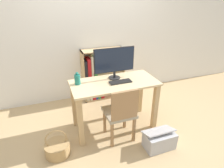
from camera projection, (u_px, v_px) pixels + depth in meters
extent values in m
plane|color=tan|center=(114.00, 125.00, 3.01)|extent=(10.00, 10.00, 0.00)
cube|color=silver|center=(92.00, 31.00, 3.43)|extent=(8.00, 0.05, 2.60)
cube|color=#D8BC8C|center=(114.00, 83.00, 2.68)|extent=(1.25, 0.59, 0.03)
cube|color=tan|center=(80.00, 123.00, 2.47)|extent=(0.07, 0.07, 0.74)
cube|color=tan|center=(155.00, 107.00, 2.82)|extent=(0.07, 0.07, 0.74)
cube|color=tan|center=(74.00, 105.00, 2.88)|extent=(0.07, 0.07, 0.74)
cube|color=tan|center=(140.00, 93.00, 3.23)|extent=(0.07, 0.07, 0.74)
cylinder|color=#232326|center=(114.00, 78.00, 2.79)|extent=(0.17, 0.17, 0.02)
cylinder|color=#232326|center=(114.00, 74.00, 2.77)|extent=(0.04, 0.04, 0.10)
cube|color=#232326|center=(114.00, 60.00, 2.68)|extent=(0.61, 0.02, 0.36)
cube|color=#192338|center=(114.00, 60.00, 2.67)|extent=(0.58, 0.03, 0.34)
cube|color=black|center=(120.00, 82.00, 2.66)|extent=(0.32, 0.12, 0.02)
cylinder|color=#1E7266|center=(77.00, 80.00, 2.58)|extent=(0.08, 0.08, 0.14)
sphere|color=#1E7266|center=(77.00, 74.00, 2.54)|extent=(0.04, 0.04, 0.04)
cube|color=#9E937F|center=(119.00, 112.00, 2.60)|extent=(0.40, 0.40, 0.04)
cube|color=#9E754C|center=(125.00, 105.00, 2.35)|extent=(0.36, 0.03, 0.40)
cube|color=#9E754C|center=(112.00, 135.00, 2.51)|extent=(0.04, 0.04, 0.40)
cube|color=#9E754C|center=(134.00, 129.00, 2.61)|extent=(0.04, 0.04, 0.40)
cube|color=#9E754C|center=(105.00, 121.00, 2.78)|extent=(0.04, 0.04, 0.40)
cube|color=#9E754C|center=(125.00, 117.00, 2.88)|extent=(0.04, 0.04, 0.40)
cube|color=tan|center=(83.00, 77.00, 3.54)|extent=(0.02, 0.28, 0.99)
cube|color=tan|center=(122.00, 71.00, 3.79)|extent=(0.02, 0.28, 0.99)
cube|color=tan|center=(104.00, 96.00, 3.88)|extent=(0.81, 0.28, 0.02)
cube|color=tan|center=(103.00, 50.00, 3.46)|extent=(0.81, 0.28, 0.02)
cube|color=tan|center=(103.00, 74.00, 3.67)|extent=(0.78, 0.28, 0.02)
cube|color=beige|center=(87.00, 91.00, 3.69)|extent=(0.06, 0.24, 0.34)
cube|color=beige|center=(90.00, 89.00, 3.70)|extent=(0.05, 0.24, 0.39)
cube|color=red|center=(93.00, 88.00, 3.72)|extent=(0.06, 0.24, 0.40)
cube|color=navy|center=(95.00, 88.00, 3.73)|extent=(0.04, 0.24, 0.41)
cube|color=#2D7F38|center=(98.00, 87.00, 3.75)|extent=(0.05, 0.24, 0.42)
cube|color=red|center=(101.00, 87.00, 3.77)|extent=(0.06, 0.24, 0.41)
cube|color=black|center=(85.00, 68.00, 3.49)|extent=(0.05, 0.24, 0.31)
cube|color=red|center=(88.00, 67.00, 3.50)|extent=(0.06, 0.24, 0.35)
cube|color=beige|center=(91.00, 65.00, 3.51)|extent=(0.04, 0.24, 0.40)
cube|color=#2D7F38|center=(94.00, 66.00, 3.53)|extent=(0.05, 0.24, 0.36)
cylinder|color=tan|center=(58.00, 149.00, 2.43)|extent=(0.32, 0.32, 0.17)
torus|color=tan|center=(56.00, 139.00, 2.36)|extent=(0.27, 0.02, 0.27)
cube|color=#B2B2B7|center=(159.00, 140.00, 2.53)|extent=(0.41, 0.24, 0.23)
cube|color=#B2B2B7|center=(158.00, 131.00, 2.52)|extent=(0.41, 0.24, 0.10)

